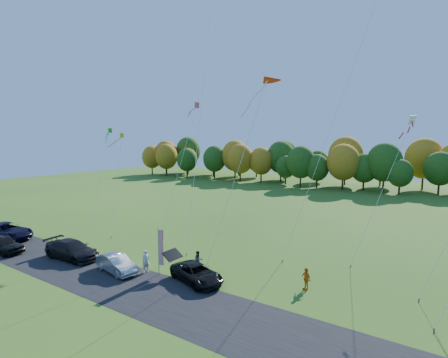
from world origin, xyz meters
The scene contains 19 objects.
ground centered at (0.00, 0.00, 0.00)m, with size 160.00×160.00×0.00m, color #2C5A17.
asphalt_strip centered at (0.00, -4.00, 0.01)m, with size 90.00×6.00×0.01m, color black.
tree_line centered at (0.00, 55.00, 0.00)m, with size 116.00×12.00×10.00m, color #1E4711, non-canonical shape.
black_suv centered at (1.98, -0.67, 0.67)m, with size 2.21×4.80×1.33m, color black.
silver_sedan centered at (-4.59, -2.73, 0.71)m, with size 1.50×4.30×1.42m, color #A9AAAE.
dark_truck_a centered at (-10.49, -2.84, 0.81)m, with size 2.27×5.59×1.62m, color black.
dark_truck_b centered at (-17.45, -5.53, 0.80)m, with size 1.90×4.71×1.61m, color black.
dark_suv_west centered at (-21.82, -3.20, 0.86)m, with size 2.87×6.22×1.73m, color black.
person_tailgate_a centered at (-2.54, -1.47, 0.91)m, with size 0.67×0.44×1.83m, color beige.
person_tailgate_b centered at (0.61, 1.29, 0.79)m, with size 0.76×0.59×1.57m, color gray.
person_east centered at (9.27, 2.64, 0.80)m, with size 0.93×0.39×1.59m, color orange.
feather_flag centered at (-1.16, -1.23, 2.31)m, with size 0.50×0.10×3.78m.
kite_delta_blue centered at (-3.87, 7.98, 15.70)m, with size 4.13×9.79×31.85m.
kite_parafoil_orange centered at (9.08, 12.76, 16.13)m, with size 8.67×12.51×32.64m.
kite_delta_red centered at (1.94, 5.74, 8.77)m, with size 2.71×8.79×17.50m.
kite_diamond_yellow centered at (-14.78, 5.88, 5.64)m, with size 4.57×5.86×11.64m.
kite_diamond_green centered at (-13.48, 2.57, 5.98)m, with size 1.49×4.55×12.07m.
kite_diamond_white centered at (12.47, 12.39, 6.30)m, with size 3.94×7.78×13.21m.
kite_diamond_pink centered at (-9.29, 10.66, 7.59)m, with size 1.44×8.31×15.51m.
Camera 1 is at (17.64, -20.44, 10.80)m, focal length 28.00 mm.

